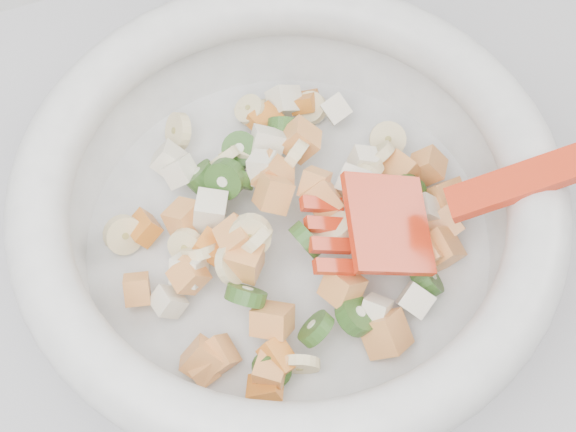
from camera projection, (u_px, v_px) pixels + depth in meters
name	position (u px, v px, depth m)	size (l,w,h in m)	color
counter	(330.00, 400.00, 1.04)	(2.00, 0.60, 0.90)	#96969B
mixing_bowl	(289.00, 210.00, 0.58)	(0.48, 0.36, 0.16)	silver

